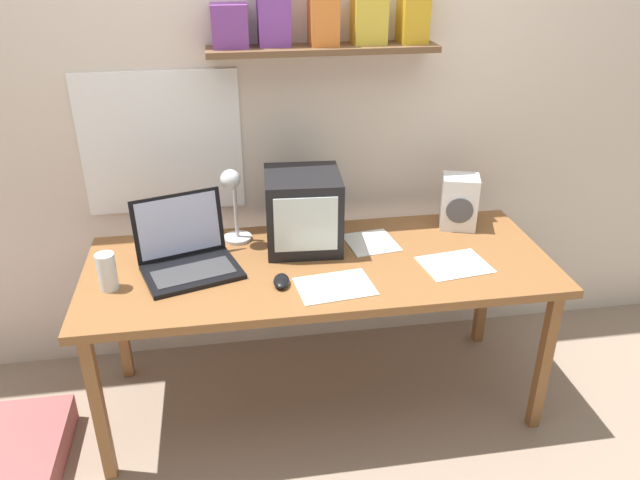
# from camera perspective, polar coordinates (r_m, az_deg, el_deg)

# --- Properties ---
(ground_plane) EXTENTS (12.00, 12.00, 0.00)m
(ground_plane) POSITION_cam_1_polar(r_m,az_deg,el_deg) (2.91, 0.00, -14.20)
(ground_plane) COLOR gray
(back_wall) EXTENTS (5.60, 0.24, 2.60)m
(back_wall) POSITION_cam_1_polar(r_m,az_deg,el_deg) (2.77, -1.77, 14.16)
(back_wall) COLOR beige
(back_wall) RESTS_ON ground_plane
(corner_desk) EXTENTS (1.87, 0.75, 0.70)m
(corner_desk) POSITION_cam_1_polar(r_m,az_deg,el_deg) (2.53, 0.00, -3.08)
(corner_desk) COLOR brown
(corner_desk) RESTS_ON ground_plane
(crt_monitor) EXTENTS (0.32, 0.33, 0.32)m
(crt_monitor) POSITION_cam_1_polar(r_m,az_deg,el_deg) (2.58, -1.57, 2.71)
(crt_monitor) COLOR black
(crt_monitor) RESTS_ON corner_desk
(laptop) EXTENTS (0.43, 0.39, 0.28)m
(laptop) POSITION_cam_1_polar(r_m,az_deg,el_deg) (2.50, -12.13, -1.02)
(laptop) COLOR black
(laptop) RESTS_ON corner_desk
(desk_lamp) EXTENTS (0.12, 0.15, 0.34)m
(desk_lamp) POSITION_cam_1_polar(r_m,az_deg,el_deg) (2.60, -7.98, 3.85)
(desk_lamp) COLOR silver
(desk_lamp) RESTS_ON corner_desk
(juice_glass) EXTENTS (0.07, 0.07, 0.14)m
(juice_glass) POSITION_cam_1_polar(r_m,az_deg,el_deg) (2.43, -18.87, -2.91)
(juice_glass) COLOR white
(juice_glass) RESTS_ON corner_desk
(space_heater) EXTENTS (0.19, 0.17, 0.24)m
(space_heater) POSITION_cam_1_polar(r_m,az_deg,el_deg) (2.83, 12.59, 3.42)
(space_heater) COLOR white
(space_heater) RESTS_ON corner_desk
(computer_mouse) EXTENTS (0.07, 0.11, 0.03)m
(computer_mouse) POSITION_cam_1_polar(r_m,az_deg,el_deg) (2.35, -3.56, -3.76)
(computer_mouse) COLOR black
(computer_mouse) RESTS_ON corner_desk
(loose_paper_near_monitor) EXTENTS (0.28, 0.24, 0.00)m
(loose_paper_near_monitor) POSITION_cam_1_polar(r_m,az_deg,el_deg) (2.54, 12.21, -2.23)
(loose_paper_near_monitor) COLOR white
(loose_paper_near_monitor) RESTS_ON corner_desk
(printed_handout) EXTENTS (0.23, 0.24, 0.00)m
(printed_handout) POSITION_cam_1_polar(r_m,az_deg,el_deg) (2.67, 4.68, -0.22)
(printed_handout) COLOR white
(printed_handout) RESTS_ON corner_desk
(loose_paper_near_laptop) EXTENTS (0.30, 0.23, 0.00)m
(loose_paper_near_laptop) POSITION_cam_1_polar(r_m,az_deg,el_deg) (2.34, 1.37, -4.27)
(loose_paper_near_laptop) COLOR silver
(loose_paper_near_laptop) RESTS_ON corner_desk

